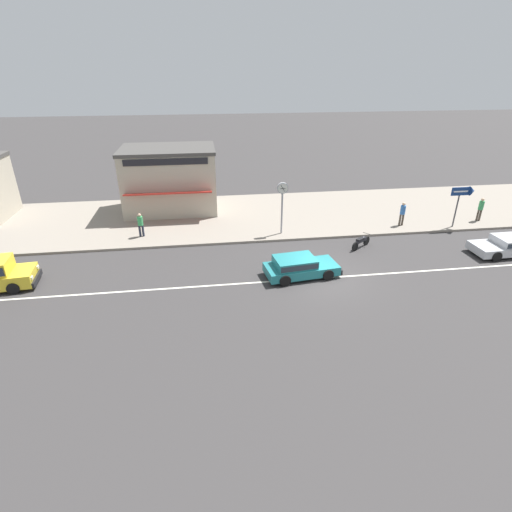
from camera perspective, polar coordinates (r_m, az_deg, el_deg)
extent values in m
plane|color=#383535|center=(21.60, 9.39, -3.12)|extent=(160.00, 160.00, 0.00)
cube|color=silver|center=(21.60, 9.40, -3.12)|extent=(50.40, 0.14, 0.01)
cube|color=gray|center=(30.51, 4.02, 6.05)|extent=(68.00, 10.00, 0.15)
cube|color=teal|center=(21.51, 6.48, -1.84)|extent=(4.03, 2.14, 0.48)
cube|color=teal|center=(21.17, 5.57, -0.84)|extent=(2.29, 1.76, 0.46)
cube|color=#28333D|center=(21.17, 5.57, -0.84)|extent=(2.21, 1.79, 0.29)
cube|color=black|center=(22.29, 11.21, -1.44)|extent=(0.32, 1.65, 0.28)
cube|color=white|center=(22.66, 10.56, -0.34)|extent=(0.11, 0.25, 0.14)
cube|color=white|center=(21.72, 11.85, -1.65)|extent=(0.11, 0.25, 0.14)
cylinder|color=black|center=(22.63, 8.57, -0.81)|extent=(0.62, 0.29, 0.60)
cylinder|color=black|center=(21.35, 10.23, -2.65)|extent=(0.62, 0.29, 0.60)
cylinder|color=black|center=(21.86, 2.80, -1.54)|extent=(0.62, 0.29, 0.60)
cylinder|color=black|center=(20.52, 4.15, -3.50)|extent=(0.62, 0.29, 0.60)
cube|color=#B7BABF|center=(28.22, 32.20, 1.04)|extent=(4.22, 1.82, 0.48)
cube|color=#B7BABF|center=(28.10, 32.50, 1.88)|extent=(1.59, 1.61, 0.42)
cube|color=#28333D|center=(28.10, 32.50, 1.88)|extent=(1.53, 1.65, 0.27)
cylinder|color=black|center=(28.03, 29.09, 1.42)|extent=(0.60, 0.23, 0.60)
cylinder|color=black|center=(26.85, 31.11, -0.05)|extent=(0.60, 0.23, 0.60)
cube|color=black|center=(23.57, -28.80, -2.81)|extent=(0.29, 1.70, 0.28)
cube|color=white|center=(23.95, -28.74, -1.37)|extent=(0.10, 0.25, 0.14)
cube|color=white|center=(22.90, -29.39, -2.71)|extent=(0.10, 0.25, 0.14)
cylinder|color=black|center=(24.54, -30.37, -2.11)|extent=(0.62, 0.28, 0.60)
cylinder|color=black|center=(23.15, -31.35, -3.95)|extent=(0.62, 0.28, 0.60)
cylinder|color=black|center=(26.05, 15.50, 2.10)|extent=(0.51, 0.41, 0.56)
cylinder|color=black|center=(25.04, 13.98, 1.32)|extent=(0.51, 0.41, 0.56)
cube|color=black|center=(25.46, 14.80, 2.13)|extent=(0.95, 0.74, 0.18)
cube|color=black|center=(25.28, 14.65, 2.33)|extent=(0.60, 0.53, 0.12)
ellipsoid|color=black|center=(25.59, 15.10, 2.51)|extent=(0.46, 0.43, 0.22)
cylinder|color=#232326|center=(25.83, 15.59, 3.10)|extent=(0.35, 0.47, 0.03)
cylinder|color=#9E9EA3|center=(26.19, 3.71, 6.05)|extent=(0.12, 0.12, 2.73)
cylinder|color=#9E9EA3|center=(25.66, 3.81, 9.67)|extent=(0.71, 0.18, 0.71)
cylinder|color=white|center=(25.57, 3.86, 9.61)|extent=(0.63, 0.02, 0.63)
cylinder|color=white|center=(25.75, 3.77, 9.72)|extent=(0.63, 0.02, 0.63)
cube|color=black|center=(25.56, 3.86, 9.60)|extent=(0.32, 0.01, 0.06)
cube|color=black|center=(25.56, 3.86, 9.60)|extent=(0.28, 0.01, 0.45)
cylinder|color=#4C4C51|center=(30.56, 26.63, 5.75)|extent=(0.10, 0.10, 2.24)
cube|color=navy|center=(30.15, 27.19, 8.22)|extent=(1.29, 0.06, 0.56)
cone|color=navy|center=(30.62, 28.48, 8.18)|extent=(0.36, 0.61, 0.61)
cube|color=white|center=(30.12, 27.23, 8.20)|extent=(1.03, 0.01, 0.10)
cylinder|color=#4C4238|center=(29.57, 19.87, 4.90)|extent=(0.14, 0.14, 0.82)
cylinder|color=#4C4238|center=(29.66, 20.22, 4.91)|extent=(0.14, 0.14, 0.82)
cylinder|color=#336BB7|center=(29.39, 20.25, 6.21)|extent=(0.34, 0.34, 0.62)
sphere|color=#D6AD89|center=(29.26, 20.38, 6.98)|extent=(0.22, 0.22, 0.22)
cylinder|color=#232838|center=(27.04, -16.26, 3.48)|extent=(0.14, 0.14, 0.78)
cylinder|color=#232838|center=(27.01, -15.84, 3.51)|extent=(0.14, 0.14, 0.78)
cylinder|color=#389956|center=(26.79, -16.22, 4.85)|extent=(0.34, 0.34, 0.58)
sphere|color=#D6AD89|center=(26.66, -16.32, 5.64)|extent=(0.21, 0.21, 0.21)
cylinder|color=#4C4238|center=(32.78, 29.09, 5.13)|extent=(0.14, 0.14, 0.83)
cylinder|color=#4C4238|center=(32.90, 29.37, 5.13)|extent=(0.14, 0.14, 0.83)
cylinder|color=#389956|center=(32.63, 29.50, 6.32)|extent=(0.34, 0.34, 0.62)
sphere|color=#D6AD89|center=(32.52, 29.66, 7.02)|extent=(0.23, 0.23, 0.23)
cube|color=#B2A893|center=(31.28, -12.16, 10.46)|extent=(6.71, 4.66, 4.46)
cube|color=#474442|center=(30.77, -12.57, 14.68)|extent=(6.84, 4.75, 0.24)
cube|color=red|center=(28.75, -12.41, 8.74)|extent=(6.04, 0.90, 0.28)
cube|color=black|center=(28.55, -12.78, 12.98)|extent=(5.70, 0.08, 0.44)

